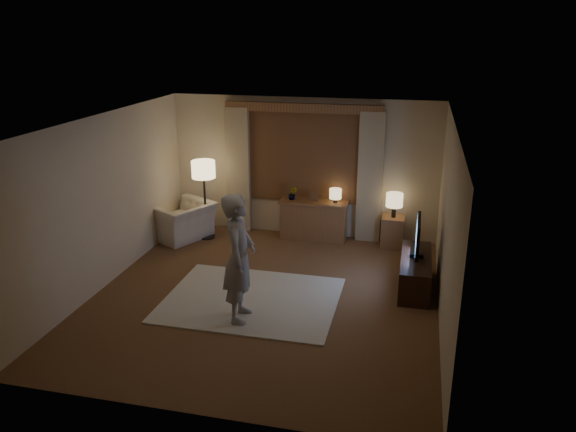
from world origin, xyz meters
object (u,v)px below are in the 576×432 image
(sideboard, at_px, (313,221))
(tv_stand, at_px, (415,272))
(person, at_px, (239,258))
(side_table, at_px, (392,232))
(armchair, at_px, (182,221))

(sideboard, xyz_separation_m, tv_stand, (1.90, -1.69, -0.10))
(tv_stand, relative_size, person, 0.79)
(sideboard, distance_m, side_table, 1.47)
(side_table, bearing_deg, tv_stand, -75.13)
(sideboard, height_order, tv_stand, sideboard)
(sideboard, height_order, armchair, sideboard)
(sideboard, relative_size, armchair, 1.14)
(sideboard, xyz_separation_m, side_table, (1.47, -0.05, -0.07))
(sideboard, height_order, side_table, sideboard)
(sideboard, bearing_deg, person, -96.98)
(armchair, relative_size, side_table, 1.88)
(armchair, distance_m, tv_stand, 4.45)
(side_table, height_order, tv_stand, side_table)
(armchair, distance_m, person, 3.40)
(sideboard, distance_m, person, 3.30)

